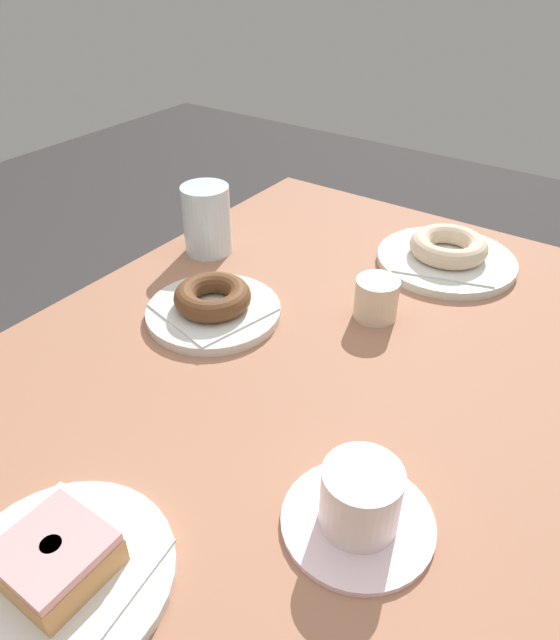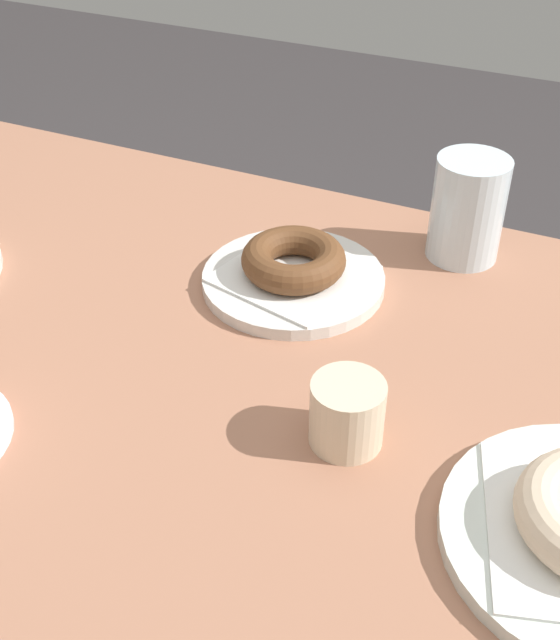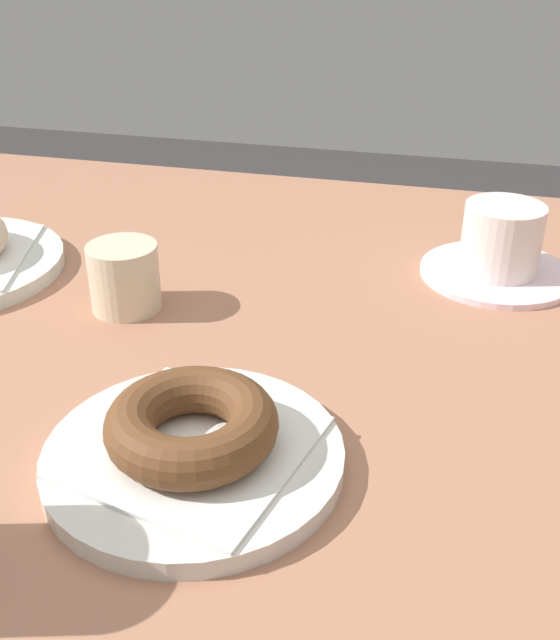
{
  "view_description": "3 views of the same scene",
  "coord_description": "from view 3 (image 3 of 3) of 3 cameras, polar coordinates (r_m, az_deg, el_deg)",
  "views": [
    {
      "loc": [
        -0.41,
        -0.29,
        1.2
      ],
      "look_at": [
        0.1,
        0.07,
        0.77
      ],
      "focal_mm": 32.42,
      "sensor_mm": 36.0,
      "label": 1
    },
    {
      "loc": [
        0.38,
        -0.46,
        1.21
      ],
      "look_at": [
        0.13,
        0.09,
        0.76
      ],
      "focal_mm": 45.1,
      "sensor_mm": 36.0,
      "label": 2
    },
    {
      "loc": [
        -0.05,
        0.54,
        1.05
      ],
      "look_at": [
        0.07,
        0.07,
        0.78
      ],
      "focal_mm": 42.69,
      "sensor_mm": 36.0,
      "label": 3
    }
  ],
  "objects": [
    {
      "name": "table",
      "position": [
        0.67,
        7.41,
        -6.57
      ],
      "size": [
        1.2,
        0.8,
        0.73
      ],
      "color": "#A46D52",
      "rests_on": "ground_plane"
    },
    {
      "name": "plate_chocolate_ring",
      "position": [
        0.5,
        -6.47,
        -10.14
      ],
      "size": [
        0.19,
        0.19,
        0.01
      ],
      "primitive_type": "cylinder",
      "color": "silver",
      "rests_on": "table"
    },
    {
      "name": "sugar_jar",
      "position": [
        0.68,
        -11.59,
        3.16
      ],
      "size": [
        0.06,
        0.06,
        0.06
      ],
      "primitive_type": "cylinder",
      "color": "beige",
      "rests_on": "table"
    },
    {
      "name": "napkin_chocolate_ring",
      "position": [
        0.49,
        -6.52,
        -9.4
      ],
      "size": [
        0.16,
        0.16,
        0.0
      ],
      "primitive_type": "cube",
      "rotation": [
        0.0,
        0.0,
        -0.23
      ],
      "color": "white",
      "rests_on": "plate_chocolate_ring"
    },
    {
      "name": "donut_chocolate_ring",
      "position": [
        0.48,
        -6.64,
        -7.76
      ],
      "size": [
        0.11,
        0.11,
        0.03
      ],
      "primitive_type": "torus",
      "color": "brown",
      "rests_on": "napkin_chocolate_ring"
    },
    {
      "name": "coffee_cup",
      "position": [
        0.75,
        16.2,
        5.31
      ],
      "size": [
        0.15,
        0.15,
        0.07
      ],
      "color": "white",
      "rests_on": "table"
    }
  ]
}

